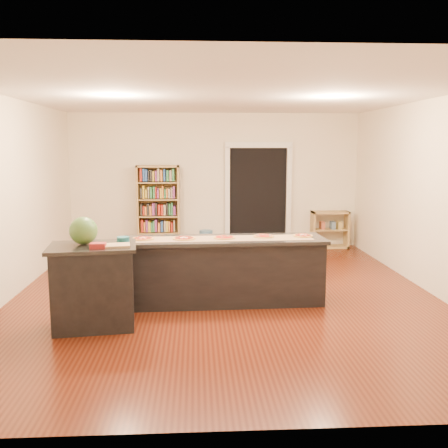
{
  "coord_description": "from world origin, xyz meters",
  "views": [
    {
      "loc": [
        -0.4,
        -6.95,
        2.11
      ],
      "look_at": [
        0.0,
        0.2,
        1.0
      ],
      "focal_mm": 40.0,
      "sensor_mm": 36.0,
      "label": 1
    }
  ],
  "objects": [
    {
      "name": "pizza_d",
      "position": [
        0.51,
        -0.31,
        0.91
      ],
      "size": [
        0.27,
        0.27,
        0.02
      ],
      "color": "#B28C44",
      "rests_on": "kitchen_island"
    },
    {
      "name": "pizza_a",
      "position": [
        -1.11,
        -0.41,
        0.91
      ],
      "size": [
        0.27,
        0.27,
        0.02
      ],
      "color": "#B28C44",
      "rests_on": "kitchen_island"
    },
    {
      "name": "doorway",
      "position": [
        0.9,
        3.46,
        1.2
      ],
      "size": [
        1.4,
        0.09,
        2.21
      ],
      "color": "black",
      "rests_on": "room"
    },
    {
      "name": "package_red",
      "position": [
        -1.51,
        -1.39,
        1.01
      ],
      "size": [
        0.17,
        0.12,
        0.06
      ],
      "primitive_type": "cube",
      "rotation": [
        0.0,
        0.0,
        0.02
      ],
      "color": "maroon",
      "rests_on": "side_counter"
    },
    {
      "name": "kraft_paper",
      "position": [
        -0.03,
        -0.39,
        0.9
      ],
      "size": [
        2.37,
        0.5,
        0.0
      ],
      "primitive_type": "cube",
      "rotation": [
        0.0,
        0.0,
        0.03
      ],
      "color": "#9A704F",
      "rests_on": "kitchen_island"
    },
    {
      "name": "bookshelf",
      "position": [
        -1.18,
        3.3,
        0.87
      ],
      "size": [
        0.87,
        0.31,
        1.74
      ],
      "primitive_type": "cube",
      "color": "tan",
      "rests_on": "ground"
    },
    {
      "name": "pizza_b",
      "position": [
        -0.57,
        -0.41,
        0.91
      ],
      "size": [
        0.3,
        0.3,
        0.02
      ],
      "color": "#B28C44",
      "rests_on": "kitchen_island"
    },
    {
      "name": "package_teal",
      "position": [
        -1.28,
        -1.0,
        1.01
      ],
      "size": [
        0.15,
        0.15,
        0.06
      ],
      "primitive_type": "cylinder",
      "color": "#195966",
      "rests_on": "side_counter"
    },
    {
      "name": "pizza_e",
      "position": [
        1.05,
        -0.3,
        0.91
      ],
      "size": [
        0.27,
        0.27,
        0.02
      ],
      "color": "#B28C44",
      "rests_on": "kitchen_island"
    },
    {
      "name": "cutting_board",
      "position": [
        -1.34,
        -1.29,
        0.99
      ],
      "size": [
        0.37,
        0.28,
        0.02
      ],
      "primitive_type": "cube",
      "rotation": [
        0.0,
        0.0,
        0.16
      ],
      "color": "tan",
      "rests_on": "side_counter"
    },
    {
      "name": "room",
      "position": [
        0.0,
        0.0,
        1.4
      ],
      "size": [
        6.0,
        7.0,
        2.8
      ],
      "color": "#F1E5CB",
      "rests_on": "ground"
    },
    {
      "name": "pizza_c",
      "position": [
        -0.03,
        -0.38,
        0.91
      ],
      "size": [
        0.27,
        0.27,
        0.02
      ],
      "color": "#B28C44",
      "rests_on": "kitchen_island"
    },
    {
      "name": "kitchen_island",
      "position": [
        -0.03,
        -0.37,
        0.45
      ],
      "size": [
        2.71,
        0.73,
        0.89
      ],
      "rotation": [
        0.0,
        0.0,
        0.03
      ],
      "color": "black",
      "rests_on": "ground"
    },
    {
      "name": "side_counter",
      "position": [
        -1.61,
        -1.2,
        0.5
      ],
      "size": [
        0.99,
        0.73,
        0.98
      ],
      "rotation": [
        0.0,
        0.0,
        0.12
      ],
      "color": "black",
      "rests_on": "ground"
    },
    {
      "name": "waste_bin",
      "position": [
        -0.2,
        3.22,
        0.2
      ],
      "size": [
        0.28,
        0.28,
        0.4
      ],
      "primitive_type": "cylinder",
      "color": "teal",
      "rests_on": "ground"
    },
    {
      "name": "watermelon",
      "position": [
        -1.71,
        -1.15,
        1.14
      ],
      "size": [
        0.32,
        0.32,
        0.32
      ],
      "primitive_type": "sphere",
      "color": "#144214",
      "rests_on": "side_counter"
    },
    {
      "name": "low_shelf",
      "position": [
        2.41,
        3.28,
        0.39
      ],
      "size": [
        0.77,
        0.33,
        0.77
      ],
      "primitive_type": "cube",
      "color": "tan",
      "rests_on": "ground"
    }
  ]
}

